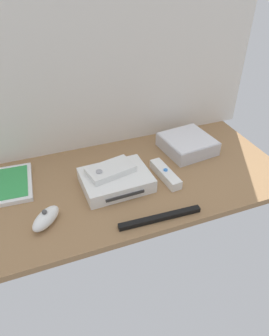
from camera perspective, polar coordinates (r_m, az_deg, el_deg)
name	(u,v)px	position (r cm, az deg, el deg)	size (l,w,h in cm)	color
ground_plane	(134,180)	(101.41, 0.00, -2.28)	(100.00, 48.00, 2.00)	#936D47
back_wall	(108,57)	(107.12, -4.95, 19.74)	(110.00, 1.20, 64.00)	silver
game_console	(116,180)	(96.57, -3.45, -2.22)	(21.45, 16.96, 4.40)	white
mini_computer	(187,144)	(114.92, 9.76, 4.45)	(18.71, 18.71, 5.30)	silver
game_case	(10,184)	(104.65, -22.15, -2.83)	(14.77, 19.82, 1.56)	white
remote_wand	(165,174)	(100.43, 5.73, -1.12)	(4.90, 15.06, 3.40)	white
remote_nunchuk	(46,218)	(87.54, -16.11, -8.94)	(10.15, 10.21, 5.10)	white
remote_classic_pad	(111,170)	(95.22, -4.41, -0.46)	(15.75, 10.83, 2.40)	white
sensor_bar	(159,218)	(86.46, 4.65, -9.20)	(24.00, 1.80, 1.40)	black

